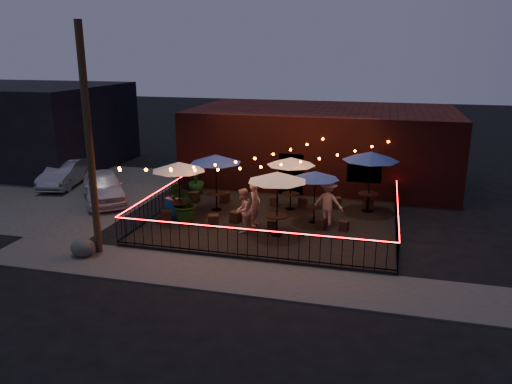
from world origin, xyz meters
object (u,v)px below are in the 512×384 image
cafe_table_0 (179,167)px  cafe_table_1 (216,160)px  cafe_table_2 (277,177)px  cafe_table_5 (371,157)px  cooler (173,206)px  cafe_table_3 (291,162)px  cafe_table_4 (315,176)px  boulder (83,248)px  utility_pole (89,143)px

cafe_table_0 → cafe_table_1: size_ratio=0.90×
cafe_table_1 → cafe_table_2: (3.26, -2.39, -0.01)m
cafe_table_1 → cafe_table_5: bearing=12.9°
cafe_table_1 → cooler: 2.73m
cafe_table_1 → cafe_table_3: bearing=16.3°
cafe_table_5 → cafe_table_0: bearing=-157.7°
cafe_table_1 → cafe_table_2: 4.05m
cafe_table_4 → cafe_table_5: 2.98m
cafe_table_3 → boulder: (-6.15, -6.78, -1.98)m
cafe_table_4 → boulder: 9.29m
utility_pole → cafe_table_2: 6.80m
cafe_table_3 → cafe_table_5: cafe_table_5 is taller
cafe_table_2 → cooler: 5.39m
cafe_table_3 → cooler: size_ratio=3.15×
cooler → cafe_table_0: bearing=-22.6°
cafe_table_4 → cafe_table_5: size_ratio=0.81×
cafe_table_2 → cooler: bearing=165.0°
cafe_table_1 → cooler: cafe_table_1 is taller
cafe_table_4 → cafe_table_5: cafe_table_5 is taller
utility_pole → cafe_table_0: utility_pole is taller
cafe_table_2 → boulder: 7.44m
cafe_table_1 → cafe_table_5: cafe_table_5 is taller
cafe_table_1 → cafe_table_2: cafe_table_1 is taller
cafe_table_3 → boulder: cafe_table_3 is taller
cafe_table_0 → cafe_table_4: (5.50, 1.06, -0.28)m
cafe_table_1 → utility_pole: bearing=-116.3°
cafe_table_0 → cafe_table_2: cafe_table_2 is taller
cafe_table_1 → boulder: size_ratio=3.10×
utility_pole → cooler: 5.61m
utility_pole → cooler: bearing=76.3°
cafe_table_3 → cooler: (-4.78, -2.01, -1.79)m
cooler → boulder: cooler is taller
cafe_table_3 → cafe_table_4: cafe_table_3 is taller
cafe_table_1 → cafe_table_3: 3.30m
cafe_table_3 → cooler: 5.48m
cafe_table_1 → cafe_table_5: (6.55, 1.50, 0.16)m
cafe_table_2 → cooler: (-4.87, 1.31, -1.91)m
boulder → utility_pole: bearing=55.6°
cafe_table_0 → cafe_table_5: (7.60, 3.11, 0.20)m
cafe_table_4 → cafe_table_2: bearing=-122.8°
cafe_table_4 → cafe_table_3: bearing=130.7°
utility_pole → cafe_table_5: bearing=36.7°
cafe_table_5 → cafe_table_2: bearing=-130.2°
cafe_table_0 → cafe_table_1: bearing=56.9°
cafe_table_2 → boulder: size_ratio=3.07×
cafe_table_0 → cafe_table_4: cafe_table_0 is taller
cafe_table_1 → cafe_table_4: bearing=-7.1°
cafe_table_3 → cooler: cafe_table_3 is taller
cafe_table_3 → utility_pole: bearing=-132.8°
utility_pole → cafe_table_4: bearing=34.1°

